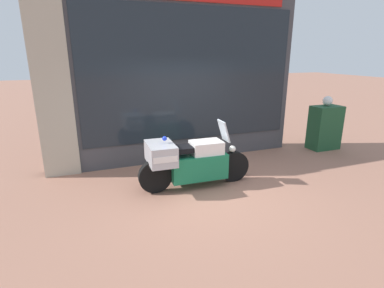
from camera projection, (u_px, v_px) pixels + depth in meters
ground_plane at (209, 189)px, 5.91m from camera, size 60.00×60.00×0.00m
shop_building at (162, 77)px, 6.99m from camera, size 6.14×0.55×4.05m
window_display at (188, 139)px, 7.69m from camera, size 4.96×0.30×1.88m
paramedic_motorcycle at (189, 161)px, 5.85m from camera, size 2.30×0.78×1.31m
utility_cabinet at (325, 128)px, 8.29m from camera, size 0.82×0.50×1.20m
white_helmet at (328, 101)px, 8.16m from camera, size 0.26×0.26×0.26m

